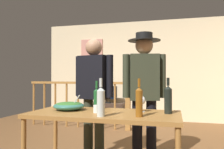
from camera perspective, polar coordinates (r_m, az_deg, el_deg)
name	(u,v)px	position (r m, az deg, el deg)	size (l,w,h in m)	color
back_wall	(141,70)	(6.12, 7.10, 0.99)	(5.19, 0.10, 2.58)	beige
framed_picture	(92,49)	(6.43, -5.01, 6.35)	(0.62, 0.03, 0.52)	tan
stair_railing	(92,100)	(5.10, -4.86, -6.30)	(2.35, 0.10, 1.06)	#9E6B33
tv_console	(107,112)	(6.02, -1.28, -9.14)	(0.90, 0.40, 0.45)	#38281E
flat_screen_tv	(107,93)	(5.94, -1.37, -4.60)	(0.54, 0.12, 0.43)	black
serving_table	(104,119)	(2.48, -1.95, -10.96)	(1.57, 0.72, 0.75)	#9E6B33
salad_bowl	(69,106)	(2.67, -10.59, -7.55)	(0.35, 0.35, 0.18)	#337060
wine_glass	(141,101)	(2.50, 7.26, -6.50)	(0.09, 0.09, 0.17)	silver
wine_bottle_green	(97,98)	(2.68, -3.81, -5.83)	(0.07, 0.07, 0.33)	#1E5628
wine_bottle_clear	(101,101)	(2.20, -2.77, -6.57)	(0.08, 0.08, 0.36)	silver
wine_bottle_dark	(168,99)	(2.44, 13.69, -5.89)	(0.08, 0.08, 0.37)	black
wine_bottle_amber	(139,101)	(2.20, 6.72, -6.56)	(0.07, 0.07, 0.36)	brown
mug_white	(97,109)	(2.44, -3.67, -8.48)	(0.11, 0.08, 0.08)	white
person_standing_left	(94,88)	(3.16, -4.52, -3.36)	(0.58, 0.31, 1.64)	#2D3323
person_standing_right	(144,86)	(3.00, 7.96, -2.78)	(0.54, 0.42, 1.69)	black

